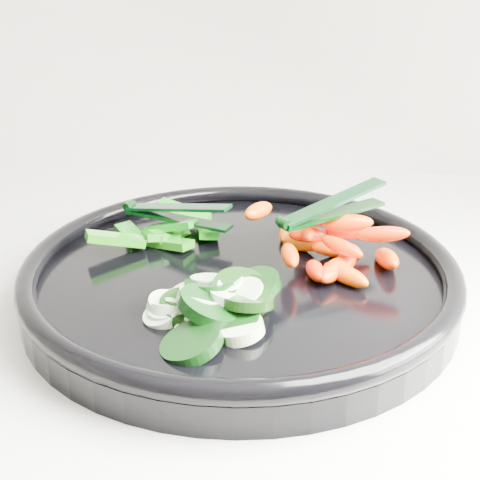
{
  "coord_description": "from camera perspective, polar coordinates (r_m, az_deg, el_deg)",
  "views": [
    {
      "loc": [
        0.39,
        1.13,
        1.22
      ],
      "look_at": [
        0.35,
        1.64,
        0.99
      ],
      "focal_mm": 50.0,
      "sensor_mm": 36.0,
      "label": 1
    }
  ],
  "objects": [
    {
      "name": "veggie_tray",
      "position": [
        0.58,
        -0.0,
        -3.13
      ],
      "size": [
        0.47,
        0.47,
        0.04
      ],
      "color": "black",
      "rests_on": "counter"
    },
    {
      "name": "tong_pepper",
      "position": [
        0.64,
        -5.65,
        2.34
      ],
      "size": [
        0.11,
        0.06,
        0.02
      ],
      "color": "black",
      "rests_on": "pepper_pile"
    },
    {
      "name": "tong_carrot",
      "position": [
        0.58,
        7.72,
        2.65
      ],
      "size": [
        0.1,
        0.08,
        0.02
      ],
      "color": "black",
      "rests_on": "carrot_pile"
    },
    {
      "name": "pepper_pile",
      "position": [
        0.64,
        -6.42,
        0.68
      ],
      "size": [
        0.12,
        0.11,
        0.03
      ],
      "color": "#10730B",
      "rests_on": "veggie_tray"
    },
    {
      "name": "cucumber_pile",
      "position": [
        0.51,
        -2.51,
        -5.55
      ],
      "size": [
        0.12,
        0.14,
        0.04
      ],
      "color": "black",
      "rests_on": "veggie_tray"
    },
    {
      "name": "carrot_pile",
      "position": [
        0.6,
        7.48,
        -0.13
      ],
      "size": [
        0.15,
        0.14,
        0.05
      ],
      "color": "#EE3100",
      "rests_on": "veggie_tray"
    }
  ]
}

